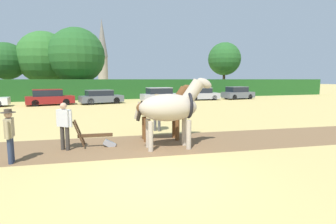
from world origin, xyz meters
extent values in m
plane|color=tan|center=(0.00, 0.00, 0.00)|extent=(240.00, 240.00, 0.00)
cube|color=brown|center=(-3.73, 3.92, 0.00)|extent=(34.34, 6.82, 0.01)
cube|color=#1E511E|center=(0.00, 27.64, 1.24)|extent=(71.79, 1.98, 2.48)
cylinder|color=brown|center=(-10.32, 32.87, 1.75)|extent=(0.44, 0.44, 3.51)
sphere|color=#1E4C1E|center=(-10.32, 32.87, 4.81)|extent=(4.73, 4.73, 4.73)
cylinder|color=#423323|center=(-5.89, 33.21, 1.71)|extent=(0.44, 0.44, 3.42)
sphere|color=#2D6628|center=(-5.89, 33.21, 5.35)|extent=(7.01, 7.01, 7.01)
cylinder|color=brown|center=(-1.75, 31.27, 1.77)|extent=(0.44, 0.44, 3.54)
sphere|color=#235623|center=(-1.75, 31.27, 5.57)|extent=(7.37, 7.37, 7.37)
cylinder|color=#423323|center=(21.35, 32.53, 2.18)|extent=(0.44, 0.44, 4.35)
sphere|color=#235623|center=(21.35, 32.53, 5.83)|extent=(5.37, 5.37, 5.37)
cylinder|color=gray|center=(4.89, 68.48, 4.21)|extent=(2.62, 2.62, 8.43)
cone|color=slate|center=(4.89, 68.48, 13.58)|extent=(2.88, 2.88, 10.30)
ellipsoid|color=#B2A38E|center=(1.30, 2.70, 1.49)|extent=(2.21, 1.24, 0.98)
cylinder|color=#B2A38E|center=(2.01, 2.91, 0.52)|extent=(0.18, 0.18, 1.05)
cylinder|color=#B2A38E|center=(1.95, 2.35, 0.52)|extent=(0.18, 0.18, 1.05)
cylinder|color=#B2A38E|center=(0.64, 3.05, 0.52)|extent=(0.18, 0.18, 1.05)
cylinder|color=#B2A38E|center=(0.58, 2.49, 0.52)|extent=(0.18, 0.18, 1.05)
cylinder|color=#B2A38E|center=(2.19, 2.61, 2.02)|extent=(0.92, 0.55, 0.98)
ellipsoid|color=#B2A38E|center=(2.64, 2.56, 2.35)|extent=(0.70, 0.33, 0.54)
cube|color=black|center=(2.39, 2.59, 2.23)|extent=(0.46, 0.13, 0.61)
cylinder|color=black|center=(0.30, 2.80, 1.38)|extent=(0.31, 0.15, 0.71)
torus|color=black|center=(2.03, 2.62, 1.56)|extent=(0.21, 0.99, 0.99)
ellipsoid|color=brown|center=(1.44, 4.09, 1.34)|extent=(2.08, 1.14, 0.89)
cylinder|color=brown|center=(2.11, 4.28, 0.47)|extent=(0.18, 0.18, 0.94)
cylinder|color=brown|center=(2.06, 3.77, 0.47)|extent=(0.18, 0.18, 0.94)
cylinder|color=brown|center=(0.82, 4.41, 0.47)|extent=(0.18, 0.18, 0.94)
cylinder|color=brown|center=(0.77, 3.90, 0.47)|extent=(0.18, 0.18, 0.94)
cylinder|color=brown|center=(2.28, 4.00, 1.80)|extent=(0.80, 0.50, 0.84)
ellipsoid|color=brown|center=(2.66, 3.97, 2.07)|extent=(0.70, 0.33, 0.54)
cube|color=gray|center=(2.45, 3.99, 1.99)|extent=(0.39, 0.12, 0.51)
cylinder|color=gray|center=(0.50, 4.19, 1.24)|extent=(0.31, 0.15, 0.71)
torus|color=black|center=(2.13, 4.02, 1.41)|extent=(0.20, 0.91, 0.91)
cube|color=#4C331E|center=(-1.19, 3.66, 0.45)|extent=(1.24, 0.23, 0.12)
cube|color=#939399|center=(-0.70, 3.61, 0.10)|extent=(0.50, 0.25, 0.39)
cylinder|color=#4C331E|center=(-1.73, 3.92, 0.55)|extent=(0.40, 0.10, 0.96)
cylinder|color=#4C331E|center=(-1.77, 3.52, 0.55)|extent=(0.40, 0.10, 0.96)
cylinder|color=#38332D|center=(-2.32, 3.70, 0.42)|extent=(0.14, 0.14, 0.85)
cylinder|color=#38332D|center=(-2.15, 3.55, 0.42)|extent=(0.14, 0.14, 0.85)
cube|color=silver|center=(-2.23, 3.63, 1.15)|extent=(0.51, 0.47, 0.60)
sphere|color=tan|center=(-2.23, 3.63, 1.57)|extent=(0.23, 0.23, 0.23)
cylinder|color=silver|center=(-2.45, 3.81, 1.12)|extent=(0.09, 0.09, 0.56)
cylinder|color=silver|center=(-2.01, 3.44, 1.12)|extent=(0.09, 0.09, 0.56)
cylinder|color=#4C4C4C|center=(1.74, 5.96, 0.44)|extent=(0.14, 0.14, 0.87)
cylinder|color=#4C4C4C|center=(1.89, 5.79, 0.44)|extent=(0.14, 0.14, 0.87)
cube|color=#3D5184|center=(1.81, 5.87, 1.18)|extent=(0.49, 0.51, 0.62)
sphere|color=tan|center=(1.81, 5.87, 1.62)|extent=(0.24, 0.24, 0.24)
cylinder|color=#3D5184|center=(1.61, 6.09, 1.16)|extent=(0.09, 0.09, 0.58)
cylinder|color=#3D5184|center=(2.02, 5.65, 1.16)|extent=(0.09, 0.09, 0.58)
cylinder|color=tan|center=(1.81, 5.87, 1.69)|extent=(0.45, 0.45, 0.02)
cylinder|color=tan|center=(1.81, 5.87, 1.74)|extent=(0.22, 0.22, 0.10)
cylinder|color=#28334C|center=(-3.70, 2.71, 0.39)|extent=(0.14, 0.14, 0.79)
cylinder|color=#28334C|center=(-3.69, 2.50, 0.39)|extent=(0.14, 0.14, 0.79)
cube|color=tan|center=(-3.69, 2.61, 1.07)|extent=(0.22, 0.47, 0.56)
sphere|color=tan|center=(-3.69, 2.61, 1.46)|extent=(0.21, 0.21, 0.21)
cylinder|color=tan|center=(-3.71, 2.88, 1.05)|extent=(0.09, 0.09, 0.53)
cylinder|color=tan|center=(-3.68, 2.33, 1.05)|extent=(0.09, 0.09, 0.53)
cylinder|color=#42382D|center=(-3.69, 2.61, 1.53)|extent=(0.41, 0.41, 0.02)
cylinder|color=#42382D|center=(-3.69, 2.61, 1.58)|extent=(0.20, 0.20, 0.10)
cylinder|color=black|center=(-8.70, 22.29, 0.33)|extent=(0.68, 0.26, 0.66)
cube|color=maroon|center=(-4.34, 21.50, 0.53)|extent=(4.55, 2.52, 0.71)
cube|color=black|center=(-4.55, 21.46, 1.18)|extent=(2.83, 2.04, 0.59)
cube|color=maroon|center=(-4.55, 21.46, 1.51)|extent=(2.83, 2.04, 0.06)
cylinder|color=black|center=(-3.17, 22.51, 0.31)|extent=(0.66, 0.33, 0.63)
cylinder|color=black|center=(-2.89, 20.97, 0.31)|extent=(0.66, 0.33, 0.63)
cylinder|color=black|center=(-5.79, 22.03, 0.31)|extent=(0.66, 0.33, 0.63)
cylinder|color=black|center=(-5.51, 20.49, 0.31)|extent=(0.66, 0.33, 0.63)
cube|color=#565B66|center=(0.48, 21.42, 0.51)|extent=(4.51, 2.63, 0.65)
cube|color=black|center=(0.28, 21.38, 1.09)|extent=(2.82, 2.10, 0.52)
cube|color=#565B66|center=(0.28, 21.38, 1.38)|extent=(2.82, 2.10, 0.06)
cylinder|color=black|center=(1.61, 22.46, 0.33)|extent=(0.70, 0.35, 0.67)
cylinder|color=black|center=(1.93, 20.92, 0.33)|extent=(0.70, 0.35, 0.67)
cylinder|color=black|center=(-0.96, 21.92, 0.33)|extent=(0.70, 0.35, 0.67)
cylinder|color=black|center=(-0.64, 20.38, 0.33)|extent=(0.70, 0.35, 0.67)
cube|color=#A8A8B2|center=(6.90, 21.50, 0.53)|extent=(4.47, 2.05, 0.73)
cube|color=black|center=(6.68, 21.48, 1.21)|extent=(2.72, 1.75, 0.63)
cube|color=#A8A8B2|center=(6.68, 21.48, 1.56)|extent=(2.72, 1.75, 0.06)
cylinder|color=black|center=(8.19, 22.35, 0.30)|extent=(0.62, 0.26, 0.60)
cylinder|color=black|center=(8.30, 20.84, 0.30)|extent=(0.62, 0.26, 0.60)
cylinder|color=black|center=(5.50, 22.15, 0.30)|extent=(0.62, 0.26, 0.60)
cylinder|color=black|center=(5.61, 20.64, 0.30)|extent=(0.62, 0.26, 0.60)
cube|color=#9E9EA8|center=(12.39, 22.38, 0.52)|extent=(4.12, 2.32, 0.69)
cube|color=black|center=(12.19, 22.40, 1.15)|extent=(2.54, 1.94, 0.58)
cube|color=#9E9EA8|center=(12.19, 22.40, 1.47)|extent=(2.54, 1.94, 0.06)
cylinder|color=black|center=(13.69, 23.03, 0.31)|extent=(0.64, 0.30, 0.62)
cylinder|color=black|center=(13.49, 21.42, 0.31)|extent=(0.64, 0.30, 0.62)
cylinder|color=black|center=(11.28, 23.34, 0.31)|extent=(0.64, 0.30, 0.62)
cylinder|color=black|center=(11.08, 21.73, 0.31)|extent=(0.64, 0.30, 0.62)
cube|color=#565B66|center=(17.33, 22.28, 0.54)|extent=(4.04, 2.14, 0.73)
cube|color=black|center=(17.13, 22.26, 1.21)|extent=(2.47, 1.83, 0.61)
cube|color=#565B66|center=(17.13, 22.26, 1.55)|extent=(2.47, 1.83, 0.06)
cylinder|color=black|center=(18.46, 23.18, 0.32)|extent=(0.65, 0.27, 0.64)
cylinder|color=black|center=(18.60, 21.59, 0.32)|extent=(0.65, 0.27, 0.64)
cylinder|color=black|center=(16.06, 22.98, 0.32)|extent=(0.65, 0.27, 0.64)
cylinder|color=black|center=(16.19, 21.38, 0.32)|extent=(0.65, 0.27, 0.64)
camera|label=1|loc=(-1.72, -6.09, 2.49)|focal=28.00mm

